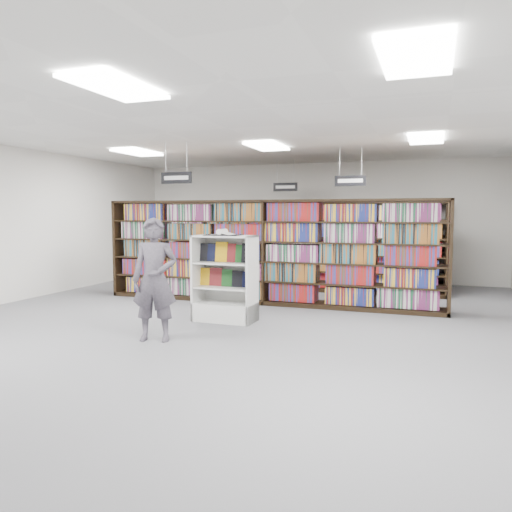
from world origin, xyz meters
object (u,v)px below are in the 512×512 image
(endcap_display, at_px, (226,292))
(bookshelf_row_near, at_px, (267,252))
(open_book, at_px, (223,234))
(shopper, at_px, (155,280))

(endcap_display, bearing_deg, bookshelf_row_near, 86.55)
(bookshelf_row_near, height_order, open_book, bookshelf_row_near)
(open_book, bearing_deg, endcap_display, 73.09)
(endcap_display, relative_size, open_book, 2.37)
(bookshelf_row_near, bearing_deg, endcap_display, -94.53)
(endcap_display, distance_m, shopper, 1.68)
(bookshelf_row_near, relative_size, endcap_display, 4.78)
(bookshelf_row_near, bearing_deg, shopper, -99.60)
(open_book, height_order, shopper, shopper)
(bookshelf_row_near, height_order, endcap_display, bookshelf_row_near)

